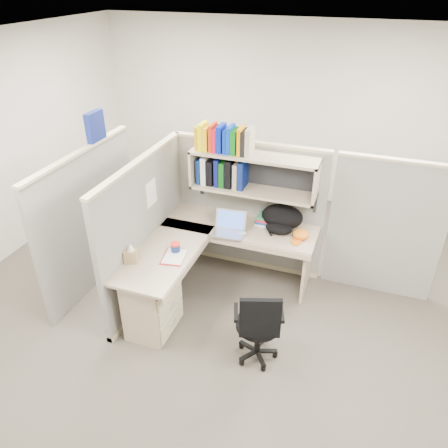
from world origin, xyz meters
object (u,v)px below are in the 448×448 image
at_px(desk, 177,283).
at_px(backpack, 281,219).
at_px(laptop, 228,225).
at_px(task_chair, 258,336).
at_px(snack_canister, 175,247).

bearing_deg(desk, backpack, 47.23).
bearing_deg(laptop, desk, -122.52).
distance_m(backpack, task_chair, 1.38).
distance_m(laptop, snack_canister, 0.65).
bearing_deg(laptop, task_chair, -61.47).
bearing_deg(task_chair, snack_canister, 155.62).
height_order(laptop, snack_canister, laptop).
height_order(backpack, snack_canister, backpack).
relative_size(backpack, task_chair, 0.53).
distance_m(backpack, snack_canister, 1.22).
xyz_separation_m(snack_canister, task_chair, (1.04, -0.47, -0.47)).
relative_size(laptop, snack_canister, 3.48).
distance_m(laptop, task_chair, 1.28).
height_order(desk, snack_canister, snack_canister).
relative_size(desk, task_chair, 1.99).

